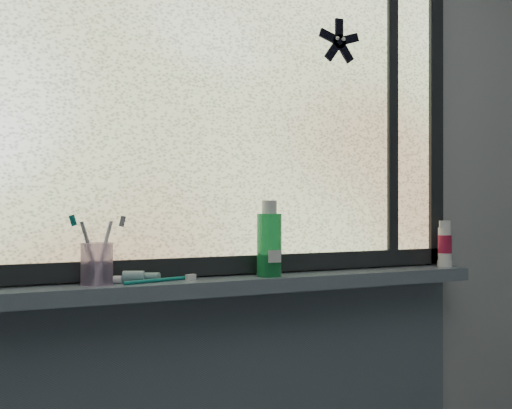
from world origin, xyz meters
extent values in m
cube|color=#9EA3A8|center=(0.00, 1.30, 1.25)|extent=(3.00, 0.01, 2.50)
cube|color=#525F6D|center=(0.00, 1.23, 1.00)|extent=(1.62, 0.14, 0.04)
cube|color=silver|center=(0.00, 1.28, 1.53)|extent=(1.50, 0.01, 1.00)
cube|color=black|center=(0.00, 1.28, 1.05)|extent=(1.60, 0.03, 0.05)
cube|color=black|center=(0.78, 1.28, 1.53)|extent=(0.05, 0.03, 1.10)
cube|color=black|center=(0.60, 1.28, 1.53)|extent=(0.03, 0.03, 1.00)
cylinder|color=#BA9BCD|center=(-0.33, 1.23, 1.07)|extent=(0.09, 0.09, 0.10)
cylinder|color=green|center=(0.14, 1.22, 1.13)|extent=(0.09, 0.09, 0.17)
cylinder|color=silver|center=(0.77, 1.22, 1.10)|extent=(0.04, 0.04, 0.11)
camera|label=1|loc=(-0.53, -0.23, 1.22)|focal=40.00mm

